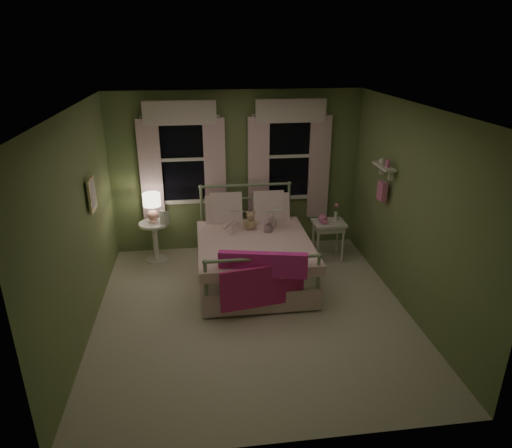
{
  "coord_description": "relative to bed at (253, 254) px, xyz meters",
  "views": [
    {
      "loc": [
        -0.62,
        -5.04,
        3.29
      ],
      "look_at": [
        0.12,
        0.58,
        1.0
      ],
      "focal_mm": 32.0,
      "sensor_mm": 36.0,
      "label": 1
    }
  ],
  "objects": [
    {
      "name": "framed_picture",
      "position": [
        -2.07,
        -0.33,
        1.12
      ],
      "size": [
        0.03,
        0.32,
        0.42
      ],
      "color": "beige",
      "rests_on": "room_shell"
    },
    {
      "name": "child_left",
      "position": [
        -0.28,
        0.42,
        0.55
      ],
      "size": [
        0.27,
        0.18,
        0.73
      ],
      "primitive_type": "imported",
      "rotation": [
        0.0,
        0.0,
        3.11
      ],
      "color": "#F7D1DD",
      "rests_on": "bed"
    },
    {
      "name": "nightstand_left",
      "position": [
        -1.46,
        0.77,
        0.03
      ],
      "size": [
        0.46,
        0.46,
        0.65
      ],
      "color": "white",
      "rests_on": "ground"
    },
    {
      "name": "bed",
      "position": [
        0.0,
        0.0,
        0.0
      ],
      "size": [
        1.58,
        2.04,
        1.18
      ],
      "color": "white",
      "rests_on": "ground"
    },
    {
      "name": "window_right",
      "position": [
        0.73,
        1.1,
        1.24
      ],
      "size": [
        1.34,
        0.13,
        1.96
      ],
      "color": "black",
      "rests_on": "room_shell"
    },
    {
      "name": "window_left",
      "position": [
        -0.97,
        1.1,
        1.24
      ],
      "size": [
        1.34,
        0.13,
        1.96
      ],
      "color": "black",
      "rests_on": "room_shell"
    },
    {
      "name": "wall_shelf",
      "position": [
        1.78,
        -0.23,
        1.14
      ],
      "size": [
        0.15,
        0.5,
        0.6
      ],
      "color": "white",
      "rests_on": "room_shell"
    },
    {
      "name": "book_left",
      "position": [
        -0.28,
        0.17,
        0.58
      ],
      "size": [
        0.22,
        0.17,
        0.26
      ],
      "primitive_type": "imported",
      "rotation": [
        1.22,
        0.0,
        -0.28
      ],
      "color": "beige",
      "rests_on": "child_left"
    },
    {
      "name": "room_shell",
      "position": [
        -0.12,
        -0.93,
        0.92
      ],
      "size": [
        4.2,
        4.2,
        4.2
      ],
      "color": "#F0E4CF",
      "rests_on": "ground"
    },
    {
      "name": "book_nightstand",
      "position": [
        -1.36,
        0.69,
        0.27
      ],
      "size": [
        0.23,
        0.27,
        0.02
      ],
      "primitive_type": "imported",
      "rotation": [
        0.0,
        0.0,
        -0.38
      ],
      "color": "beige",
      "rests_on": "nightstand_left"
    },
    {
      "name": "pink_throw",
      "position": [
        -0.0,
        -1.03,
        0.23
      ],
      "size": [
        1.1,
        0.34,
        0.71
      ],
      "color": "#F22FA8",
      "rests_on": "bed"
    },
    {
      "name": "book_right",
      "position": [
        0.28,
        0.17,
        0.54
      ],
      "size": [
        0.22,
        0.18,
        0.26
      ],
      "primitive_type": "imported",
      "rotation": [
        1.22,
        0.0,
        0.4
      ],
      "color": "beige",
      "rests_on": "child_right"
    },
    {
      "name": "bud_vase",
      "position": [
        1.38,
        0.5,
        0.41
      ],
      "size": [
        0.06,
        0.06,
        0.28
      ],
      "color": "white",
      "rests_on": "nightstand_right"
    },
    {
      "name": "teddy_bear",
      "position": [
        -0.0,
        0.26,
        0.41
      ],
      "size": [
        0.23,
        0.18,
        0.3
      ],
      "color": "tan",
      "rests_on": "bed"
    },
    {
      "name": "child_right",
      "position": [
        0.28,
        0.42,
        0.53
      ],
      "size": [
        0.37,
        0.31,
        0.68
      ],
      "primitive_type": "imported",
      "rotation": [
        0.0,
        0.0,
        2.96
      ],
      "color": "#F7D1DD",
      "rests_on": "bed"
    },
    {
      "name": "nightstand_right",
      "position": [
        1.26,
        0.45,
        0.17
      ],
      "size": [
        0.5,
        0.4,
        0.64
      ],
      "color": "white",
      "rests_on": "ground"
    },
    {
      "name": "pink_toy",
      "position": [
        1.16,
        0.45,
        0.32
      ],
      "size": [
        0.14,
        0.19,
        0.14
      ],
      "color": "pink",
      "rests_on": "nightstand_right"
    },
    {
      "name": "table_lamp",
      "position": [
        -1.46,
        0.77,
        0.57
      ],
      "size": [
        0.27,
        0.27,
        0.45
      ],
      "color": "#E59D87",
      "rests_on": "nightstand_left"
    }
  ]
}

